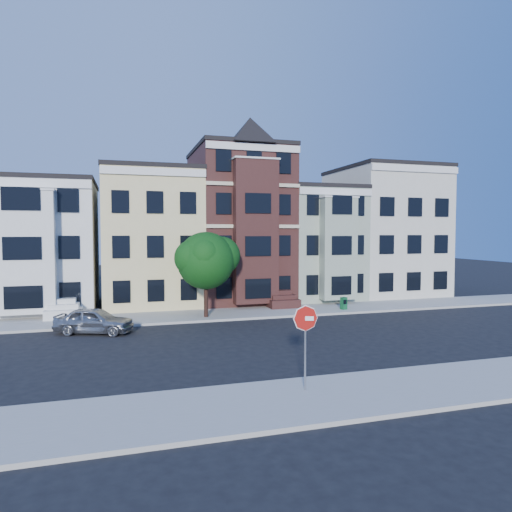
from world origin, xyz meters
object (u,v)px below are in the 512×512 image
object	(u,v)px
newspaper_box	(344,303)
stop_sign	(305,342)
street_tree	(206,265)
parked_car	(94,321)

from	to	relation	value
newspaper_box	stop_sign	xyz separation A→B (m)	(-9.00, -14.41, 1.23)
street_tree	parked_car	world-z (taller)	street_tree
parked_car	street_tree	bearing A→B (deg)	-49.68
street_tree	newspaper_box	xyz separation A→B (m)	(9.81, 0.05, -2.94)
newspaper_box	parked_car	bearing A→B (deg)	173.85
parked_car	stop_sign	size ratio (longest dim) A/B	1.27
parked_car	stop_sign	distance (m)	14.21
street_tree	newspaper_box	bearing A→B (deg)	0.29
parked_car	newspaper_box	distance (m)	16.63
street_tree	parked_car	bearing A→B (deg)	-160.85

